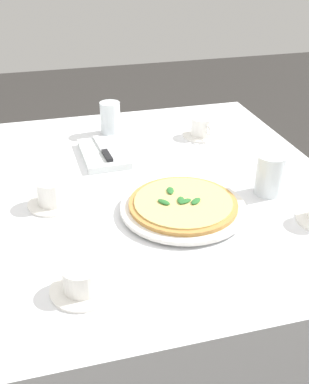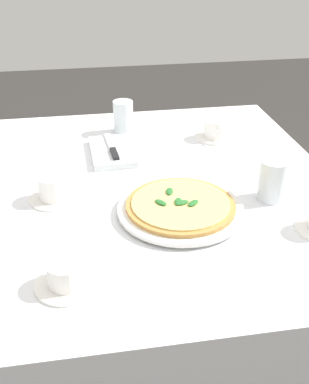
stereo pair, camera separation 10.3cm
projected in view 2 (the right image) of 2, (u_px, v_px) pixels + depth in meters
ground_plane at (136, 368)px, 1.67m from camera, size 8.00×8.00×0.00m
dining_table at (132, 224)px, 1.37m from camera, size 1.15×1.15×0.74m
pizza_plate at (181, 209)px, 1.17m from camera, size 0.31×0.31×0.02m
pizza at (181, 205)px, 1.17m from camera, size 0.27×0.27×0.02m
coffee_cup_far_left at (66, 275)px, 0.94m from camera, size 0.13×0.13×0.06m
coffee_cup_center_back at (215, 130)px, 1.57m from camera, size 0.13×0.13×0.06m
coffee_cup_left_edge at (54, 189)px, 1.22m from camera, size 0.13×0.13×0.07m
water_glass_far_right at (273, 182)px, 1.22m from camera, size 0.07×0.07×0.11m
water_glass_back_corner at (123, 119)px, 1.61m from camera, size 0.07×0.07×0.11m
napkin_folded at (112, 152)px, 1.47m from camera, size 0.22×0.14×0.02m
dinner_knife at (112, 147)px, 1.47m from camera, size 0.20×0.03×0.01m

